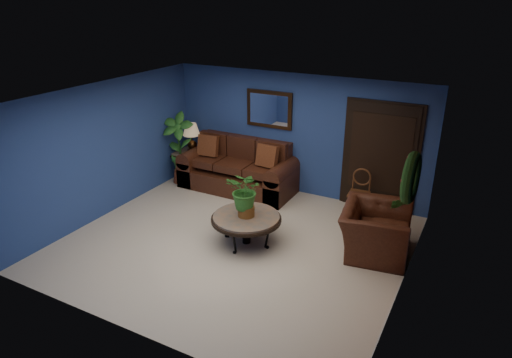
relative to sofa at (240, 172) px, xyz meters
The scene contains 18 objects.
floor 2.40m from the sofa, 62.08° to the right, with size 5.50×5.50×0.00m, color beige.
wall_back 1.48m from the sofa, 20.17° to the left, with size 5.50×0.04×2.50m, color navy.
wall_left 2.80m from the sofa, 128.10° to the right, with size 0.04×5.00×2.50m, color navy.
wall_right_brick 4.48m from the sofa, 28.47° to the right, with size 0.04×5.00×2.50m, color maroon.
ceiling 3.19m from the sofa, 62.08° to the right, with size 5.50×5.00×0.02m, color white.
crown_molding 4.83m from the sofa, 28.66° to the right, with size 0.03×5.00×0.14m, color white.
wall_mirror 1.50m from the sofa, 35.81° to the left, with size 1.02×0.06×0.77m, color #432611.
closet_door 2.96m from the sofa, ahead, with size 1.44×0.06×2.18m, color black.
wreath 4.52m from the sofa, 28.27° to the right, with size 0.72×0.72×0.16m, color black.
sofa is the anchor object (origin of this frame).
coffee_table 2.36m from the sofa, 57.45° to the right, with size 1.18×1.18×0.51m.
end_table 1.20m from the sofa, behind, with size 0.72×0.72×0.65m.
table_lamp 1.38m from the sofa, behind, with size 0.37×0.37×0.62m.
side_chair 2.63m from the sofa, ahead, with size 0.40×0.40×0.88m.
armchair 3.50m from the sofa, 21.32° to the right, with size 1.21×1.06×0.79m, color #422012.
coffee_plant 2.43m from the sofa, 57.45° to the right, with size 0.63×0.55×0.80m.
floor_plant 3.54m from the sofa, 12.18° to the right, with size 0.41×0.34×0.83m.
tall_plant 1.47m from the sofa, 166.07° to the right, with size 0.79×0.63×1.58m.
Camera 1 is at (3.49, -5.81, 3.98)m, focal length 32.00 mm.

